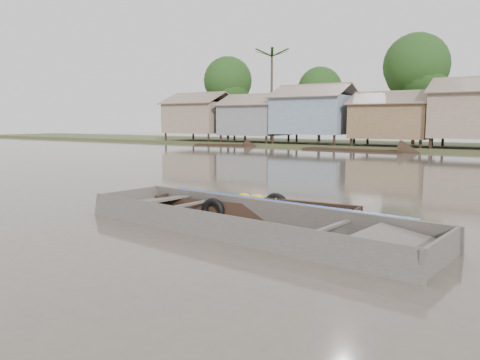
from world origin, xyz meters
The scene contains 3 objects.
ground centered at (0.00, 0.00, 0.00)m, with size 120.00×120.00×0.00m, color #52473F.
banana_boat centered at (0.60, 1.28, 0.13)m, with size 5.13×1.61×0.71m.
viewer_boat centered at (1.48, -0.17, 0.07)m, with size 7.97×2.86×0.63m.
Camera 1 is at (6.48, -8.09, 2.24)m, focal length 35.00 mm.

